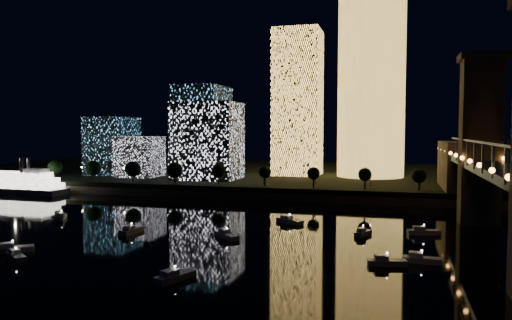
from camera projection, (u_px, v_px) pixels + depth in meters
The scene contains 10 objects.
ground at pixel (213, 249), 116.72m from camera, with size 520.00×520.00×0.00m, color black.
far_bank at pixel (316, 176), 270.53m from camera, with size 420.00×160.00×5.00m, color black.
seawall at pixel (286, 197), 195.54m from camera, with size 420.00×6.00×3.00m, color #6B5E4C.
tower_cylindrical at pixel (371, 84), 241.05m from camera, with size 34.00×34.00×89.85m.
tower_rectangular at pixel (298, 103), 250.43m from camera, with size 22.78×22.78×72.47m, color #FFBE51.
midrise_blocks at pixel (181, 139), 243.65m from camera, with size 80.92×41.70×44.27m.
riverboat at pixel (10, 184), 219.57m from camera, with size 53.63×13.56×16.02m.
motorboats at pixel (228, 240), 122.49m from camera, with size 114.77×68.92×2.78m.
esplanade_trees at pixel (184, 170), 212.80m from camera, with size 165.99×6.93×8.97m.
street_lamps at pixel (215, 173), 215.63m from camera, with size 132.70×0.70×5.65m.
Camera 1 is at (40.30, -108.40, 28.04)m, focal length 35.00 mm.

